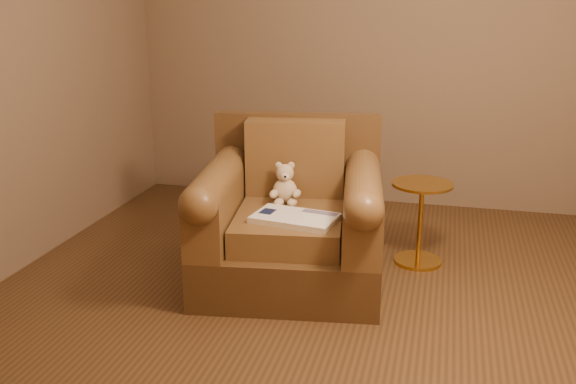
# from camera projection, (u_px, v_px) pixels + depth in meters

# --- Properties ---
(floor) EXTENTS (4.00, 4.00, 0.00)m
(floor) POSITION_uv_depth(u_px,v_px,m) (322.00, 301.00, 3.75)
(floor) COLOR #52361C
(floor) RESTS_ON ground
(armchair) EXTENTS (1.22, 1.17, 0.98)m
(armchair) POSITION_uv_depth(u_px,v_px,m) (291.00, 221.00, 3.96)
(armchair) COLOR #4E351A
(armchair) RESTS_ON floor
(teddy_bear) EXTENTS (0.19, 0.22, 0.26)m
(teddy_bear) POSITION_uv_depth(u_px,v_px,m) (285.00, 188.00, 3.99)
(teddy_bear) COLOR #CFB791
(teddy_bear) RESTS_ON armchair
(guidebook) EXTENTS (0.51, 0.36, 0.04)m
(guidebook) POSITION_uv_depth(u_px,v_px,m) (295.00, 218.00, 3.69)
(guidebook) COLOR beige
(guidebook) RESTS_ON armchair
(side_table) EXTENTS (0.40, 0.40, 0.55)m
(side_table) POSITION_uv_depth(u_px,v_px,m) (420.00, 220.00, 4.20)
(side_table) COLOR gold
(side_table) RESTS_ON floor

